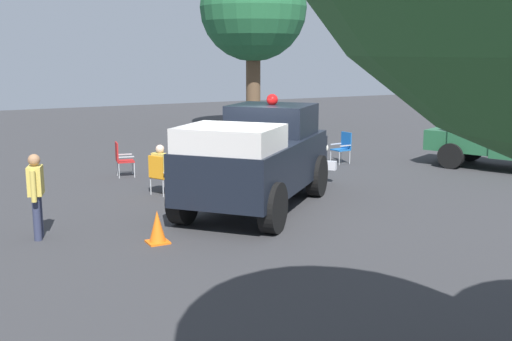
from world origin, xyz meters
The scene contains 11 objects.
ground_plane centered at (0.00, 0.00, 0.00)m, with size 60.00×60.00×0.00m, color #333335.
vintage_fire_truck centered at (-0.62, 0.72, 1.20)m, with size 5.58×5.88×2.59m.
classic_hot_rod centered at (-4.58, 3.04, 0.75)m, with size 4.36×4.42×1.46m.
parked_pickup centered at (-1.07, 9.74, 0.99)m, with size 5.12×3.59×1.90m.
lawn_chair_near_truck centered at (-2.84, -0.96, 0.59)m, with size 0.66×0.66×1.02m.
lawn_chair_by_car centered at (-4.43, 5.91, 0.59)m, with size 0.55×0.53×1.02m.
lawn_chair_spare centered at (-5.64, -1.14, 0.59)m, with size 0.58×0.57×1.02m.
spectator_seated centered at (-2.90, -0.84, 0.70)m, with size 0.57×0.64×1.29m.
spectator_standing centered at (-0.35, -4.32, 0.96)m, with size 0.64×0.37×1.68m.
oak_tree_right centered at (-13.32, 7.29, 5.52)m, with size 4.80×4.80×7.98m.
traffic_cone centered at (1.00, -2.37, 0.31)m, with size 0.40×0.40×0.64m.
Camera 1 is at (11.90, -6.08, 3.57)m, focal length 43.53 mm.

